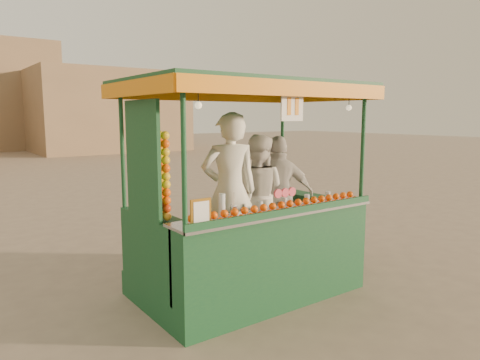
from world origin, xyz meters
TOP-DOWN VIEW (x-y plane):
  - ground at (0.00, 0.00)m, footprint 90.00×90.00m
  - building_right at (7.00, 24.00)m, footprint 9.00×6.00m
  - juice_cart at (0.19, 0.10)m, footprint 2.88×1.86m
  - vendor_left at (0.13, 0.36)m, footprint 0.83×0.69m
  - vendor_middle at (0.70, 0.54)m, footprint 0.99×1.02m
  - vendor_right at (1.01, 0.44)m, footprint 1.03×0.84m

SIDE VIEW (x-z plane):
  - ground at x=0.00m, z-range 0.00..0.00m
  - juice_cart at x=0.19m, z-range -0.46..2.15m
  - vendor_right at x=1.01m, z-range 0.30..1.94m
  - vendor_middle at x=0.70m, z-range 0.30..1.97m
  - vendor_left at x=0.13m, z-range 0.30..2.26m
  - building_right at x=7.00m, z-range 0.00..5.00m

